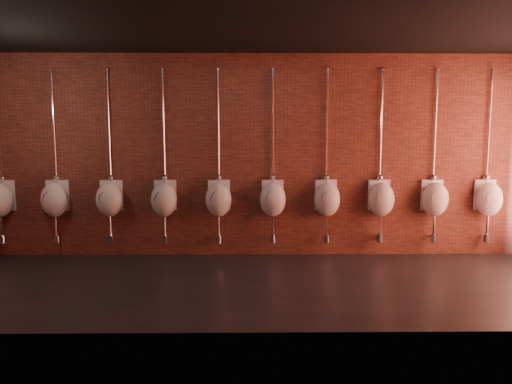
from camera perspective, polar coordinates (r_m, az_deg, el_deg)
ground at (r=6.07m, az=-0.19°, el=-11.40°), size 8.50×8.50×0.00m
room_shell at (r=5.77m, az=-0.20°, el=7.96°), size 8.54×3.04×3.22m
urinal_0 at (r=8.19m, az=-29.39°, el=-0.77°), size 0.45×0.40×2.72m
urinal_1 at (r=7.81m, az=-23.87°, el=-0.80°), size 0.45×0.40×2.72m
urinal_2 at (r=7.52m, az=-17.85°, el=-0.82°), size 0.45×0.40×2.72m
urinal_3 at (r=7.31m, az=-11.43°, el=-0.83°), size 0.45×0.40×2.72m
urinal_4 at (r=7.20m, az=-4.71°, el=-0.83°), size 0.45×0.40×2.72m
urinal_5 at (r=7.19m, az=2.11°, el=-0.83°), size 0.45×0.40×2.72m
urinal_6 at (r=7.28m, az=8.86°, el=-0.81°), size 0.45×0.40×2.72m
urinal_7 at (r=7.47m, az=15.35°, el=-0.78°), size 0.45×0.40×2.72m
urinal_8 at (r=7.75m, az=21.45°, el=-0.74°), size 0.45×0.40×2.72m
urinal_9 at (r=8.11m, az=27.06°, el=-0.70°), size 0.45×0.40×2.72m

